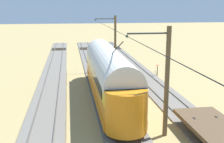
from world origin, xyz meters
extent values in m
plane|color=#9E8956|center=(0.00, 0.00, 0.00)|extent=(220.00, 220.00, 0.00)
cube|color=#666059|center=(-4.98, 0.00, 0.05)|extent=(2.80, 80.00, 0.10)
cube|color=#59544C|center=(-4.26, 0.00, 0.14)|extent=(0.07, 80.00, 0.08)
cube|color=#59544C|center=(-5.70, 0.00, 0.14)|extent=(0.07, 80.00, 0.08)
cube|color=#2D2316|center=(-4.98, -32.00, 0.11)|extent=(2.50, 0.24, 0.08)
cube|color=#2D2316|center=(-4.98, -31.35, 0.11)|extent=(2.50, 0.24, 0.08)
cube|color=#2D2316|center=(-4.98, -30.70, 0.11)|extent=(2.50, 0.24, 0.08)
cube|color=#2D2316|center=(-4.98, -30.05, 0.11)|extent=(2.50, 0.24, 0.08)
cube|color=#2D2316|center=(-4.98, -29.40, 0.11)|extent=(2.50, 0.24, 0.08)
cube|color=#666059|center=(0.00, 0.00, 0.05)|extent=(2.80, 80.00, 0.10)
cube|color=#59544C|center=(0.72, 0.00, 0.14)|extent=(0.07, 80.00, 0.08)
cube|color=#59544C|center=(-0.72, 0.00, 0.14)|extent=(0.07, 80.00, 0.08)
cube|color=#2D2316|center=(0.00, -32.00, 0.11)|extent=(2.50, 0.24, 0.08)
cube|color=#2D2316|center=(0.00, -31.35, 0.11)|extent=(2.50, 0.24, 0.08)
cube|color=#2D2316|center=(0.00, -30.70, 0.11)|extent=(2.50, 0.24, 0.08)
cube|color=#2D2316|center=(0.00, -30.05, 0.11)|extent=(2.50, 0.24, 0.08)
cube|color=#2D2316|center=(0.00, -29.40, 0.11)|extent=(2.50, 0.24, 0.08)
cube|color=#666059|center=(4.98, 0.00, 0.05)|extent=(2.80, 80.00, 0.10)
cube|color=#59544C|center=(5.70, 0.00, 0.14)|extent=(0.07, 80.00, 0.08)
cube|color=#59544C|center=(4.26, 0.00, 0.14)|extent=(0.07, 80.00, 0.08)
cube|color=#2D2316|center=(4.98, -32.00, 0.11)|extent=(2.50, 0.24, 0.08)
cube|color=#2D2316|center=(4.98, -31.35, 0.11)|extent=(2.50, 0.24, 0.08)
cube|color=#2D2316|center=(4.98, -30.70, 0.11)|extent=(2.50, 0.24, 0.08)
cube|color=#2D2316|center=(4.98, -30.05, 0.11)|extent=(2.50, 0.24, 0.08)
cube|color=#2D2316|center=(4.98, -29.40, 0.11)|extent=(2.50, 0.24, 0.08)
cube|color=orange|center=(0.00, -1.69, 0.71)|extent=(2.65, 14.81, 0.55)
cube|color=orange|center=(0.00, -1.69, 1.46)|extent=(2.55, 14.81, 0.95)
cube|color=yellow|center=(0.00, -1.69, 2.46)|extent=(2.55, 14.81, 1.05)
cylinder|color=silver|center=(0.00, -1.69, 2.98)|extent=(2.65, 14.51, 2.65)
cylinder|color=orange|center=(0.00, -9.05, 1.70)|extent=(2.55, 2.55, 2.55)
cylinder|color=orange|center=(0.00, 5.66, 1.70)|extent=(2.55, 2.55, 2.55)
cube|color=black|center=(0.00, -10.18, 2.72)|extent=(1.63, 0.08, 0.36)
cube|color=black|center=(0.00, -10.22, 2.41)|extent=(1.73, 0.06, 0.80)
cube|color=black|center=(-1.29, -1.69, 2.46)|extent=(0.04, 12.44, 0.80)
cube|color=black|center=(1.29, -1.69, 2.46)|extent=(0.04, 12.44, 0.80)
cylinder|color=silver|center=(0.00, -10.31, 1.46)|extent=(0.24, 0.06, 0.24)
cube|color=gray|center=(0.00, -10.24, 0.53)|extent=(1.94, 0.12, 0.20)
cylinder|color=black|center=(0.00, 2.54, 4.97)|extent=(0.07, 4.05, 1.39)
cylinder|color=black|center=(-0.72, -6.43, 0.56)|extent=(0.10, 0.76, 0.76)
cylinder|color=black|center=(0.72, -6.43, 0.56)|extent=(0.10, 0.76, 0.76)
cylinder|color=black|center=(-0.72, 3.05, 0.56)|extent=(0.10, 0.76, 0.76)
cylinder|color=black|center=(0.72, 3.05, 0.56)|extent=(0.10, 0.76, 0.76)
cylinder|color=black|center=(-4.26, 5.73, 0.60)|extent=(0.10, 0.84, 0.84)
cylinder|color=black|center=(-5.70, 5.73, 0.60)|extent=(0.10, 0.84, 0.84)
cylinder|color=brown|center=(-2.42, -13.09, 3.30)|extent=(0.28, 0.28, 6.61)
cylinder|color=#2D2D2D|center=(-1.21, -13.09, 6.21)|extent=(2.42, 0.10, 0.10)
sphere|color=#334733|center=(0.00, -13.09, 6.06)|extent=(0.16, 0.16, 0.16)
cylinder|color=brown|center=(-2.42, 5.69, 3.30)|extent=(0.28, 0.28, 6.61)
cylinder|color=#2D2D2D|center=(-1.21, 5.69, 6.21)|extent=(2.42, 0.10, 0.10)
sphere|color=#334733|center=(0.00, 5.69, 6.06)|extent=(0.16, 0.16, 0.16)
cylinder|color=black|center=(0.00, 5.69, 6.06)|extent=(0.03, 41.55, 0.03)
cylinder|color=black|center=(-1.21, -13.09, 6.21)|extent=(2.42, 0.02, 0.02)
cylinder|color=black|center=(-6.55, -9.00, 0.55)|extent=(0.08, 0.08, 1.10)
cylinder|color=red|center=(-6.55, -9.00, 1.22)|extent=(0.30, 0.30, 0.03)
cylinder|color=#262626|center=(-6.37, -9.00, 0.35)|extent=(0.33, 0.04, 0.54)
camera|label=1|loc=(3.19, 21.19, 7.69)|focal=45.90mm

